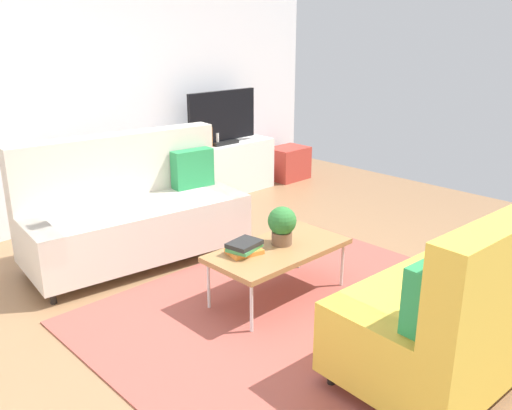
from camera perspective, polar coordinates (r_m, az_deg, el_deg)
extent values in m
plane|color=#936B47|center=(4.14, 2.09, -10.57)|extent=(7.68, 7.68, 0.00)
cube|color=silver|center=(5.94, -17.99, 12.20)|extent=(6.40, 0.12, 2.90)
cube|color=#9E4C42|center=(4.10, 3.89, -10.83)|extent=(2.90, 2.20, 0.01)
cube|color=beige|center=(4.86, -12.52, -2.30)|extent=(1.98, 1.06, 0.44)
cube|color=beige|center=(5.00, -14.48, 4.13)|extent=(1.91, 0.42, 0.56)
cube|color=beige|center=(5.21, -4.14, 0.79)|extent=(0.30, 0.86, 0.22)
cube|color=beige|center=(4.57, -22.29, -3.17)|extent=(0.30, 0.86, 0.22)
cylinder|color=black|center=(5.09, -1.75, -4.17)|extent=(0.05, 0.05, 0.10)
cylinder|color=black|center=(4.41, -20.72, -9.17)|extent=(0.05, 0.05, 0.10)
cylinder|color=black|center=(5.62, -5.79, -2.03)|extent=(0.05, 0.05, 0.10)
cylinder|color=black|center=(5.01, -23.05, -6.09)|extent=(0.05, 0.05, 0.10)
cube|color=#288C4C|center=(5.15, -6.75, 3.87)|extent=(0.41, 0.19, 0.36)
cube|color=gold|center=(3.67, 21.50, -10.31)|extent=(1.94, 0.94, 0.44)
cube|color=gold|center=(2.97, 13.67, -14.21)|extent=(0.24, 0.85, 0.22)
cylinder|color=black|center=(3.33, 8.00, -17.66)|extent=(0.05, 0.05, 0.10)
cylinder|color=black|center=(4.62, 22.58, -8.10)|extent=(0.05, 0.05, 0.10)
cube|color=#288C4C|center=(2.90, 18.49, -8.92)|extent=(0.41, 0.16, 0.36)
cube|color=#9E7042|center=(4.08, 2.41, -4.77)|extent=(1.10, 0.56, 0.04)
cylinder|color=silver|center=(4.01, -5.05, -8.53)|extent=(0.02, 0.02, 0.38)
cylinder|color=silver|center=(4.64, 4.61, -4.65)|extent=(0.02, 0.02, 0.38)
cylinder|color=silver|center=(3.71, -0.48, -10.89)|extent=(0.02, 0.02, 0.38)
cylinder|color=silver|center=(4.38, 9.13, -6.31)|extent=(0.02, 0.02, 0.38)
cube|color=silver|center=(6.71, -3.60, 3.86)|extent=(1.40, 0.44, 0.64)
cube|color=black|center=(6.62, -3.54, 6.68)|extent=(0.36, 0.20, 0.04)
cube|color=black|center=(6.56, -3.60, 9.41)|extent=(1.00, 0.05, 0.60)
cube|color=#B2382D|center=(7.40, 3.43, 4.45)|extent=(0.52, 0.40, 0.44)
cylinder|color=brown|center=(4.11, 2.76, -3.50)|extent=(0.16, 0.16, 0.10)
sphere|color=#2D7233|center=(4.06, 2.79, -1.69)|extent=(0.22, 0.22, 0.22)
cube|color=orange|center=(3.96, -1.24, -4.93)|extent=(0.27, 0.23, 0.03)
cube|color=#3F8C4C|center=(3.94, -1.24, -4.53)|extent=(0.28, 0.23, 0.03)
cube|color=#262626|center=(3.93, -1.24, -4.13)|extent=(0.26, 0.21, 0.03)
cylinder|color=#4C72B2|center=(6.31, -8.01, 6.60)|extent=(0.10, 0.10, 0.18)
cylinder|color=silver|center=(6.40, -6.81, 6.86)|extent=(0.14, 0.14, 0.19)
cylinder|color=orange|center=(6.45, -4.92, 7.20)|extent=(0.06, 0.06, 0.23)
cylinder|color=silver|center=(6.53, -4.14, 6.99)|extent=(0.04, 0.04, 0.15)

